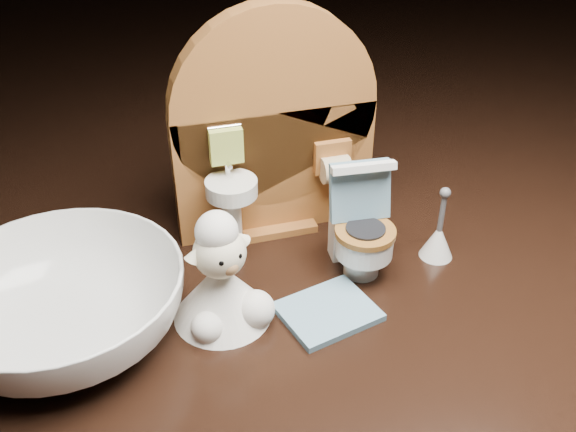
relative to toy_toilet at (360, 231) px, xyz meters
name	(u,v)px	position (x,y,z in m)	size (l,w,h in m)	color
backdrop_panel	(273,138)	(-0.04, 0.06, 0.04)	(0.13, 0.05, 0.15)	#9B5B27
toy_toilet	(360,231)	(0.00, 0.00, 0.00)	(0.04, 0.05, 0.07)	white
bath_mat	(328,312)	(-0.03, -0.04, -0.02)	(0.05, 0.04, 0.00)	#6791A8
toilet_brush	(438,239)	(0.05, 0.00, -0.01)	(0.02, 0.02, 0.05)	white
plush_lamb	(222,283)	(-0.09, -0.02, 0.00)	(0.06, 0.06, 0.07)	white
ceramic_bowl	(64,306)	(-0.17, -0.01, -0.01)	(0.13, 0.13, 0.04)	white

